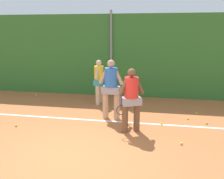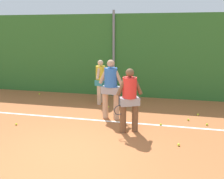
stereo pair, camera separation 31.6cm
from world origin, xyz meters
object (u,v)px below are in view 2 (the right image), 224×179
(player_backcourt_far, at_px, (101,79))
(tennis_ball_5, at_px, (179,145))
(player_foreground_near, at_px, (129,97))
(tennis_ball_12, at_px, (188,120))
(tennis_ball_6, at_px, (39,94))
(player_midcourt, at_px, (111,86))
(tennis_ball_11, at_px, (207,124))
(tennis_ball_3, at_px, (16,124))
(tennis_ball_2, at_px, (108,107))
(tennis_ball_10, at_px, (198,115))
(tennis_ball_0, at_px, (161,124))

(player_backcourt_far, height_order, tennis_ball_5, player_backcourt_far)
(player_foreground_near, xyz_separation_m, tennis_ball_12, (1.73, 1.27, -0.98))
(tennis_ball_6, xyz_separation_m, tennis_ball_12, (6.25, -1.94, 0.00))
(player_midcourt, bearing_deg, player_foreground_near, -47.75)
(tennis_ball_11, bearing_deg, tennis_ball_3, -167.85)
(tennis_ball_2, distance_m, tennis_ball_11, 3.50)
(tennis_ball_5, relative_size, tennis_ball_10, 1.00)
(tennis_ball_3, bearing_deg, player_backcourt_far, 55.41)
(tennis_ball_5, distance_m, tennis_ball_10, 2.57)
(tennis_ball_6, relative_size, tennis_ball_12, 1.00)
(player_foreground_near, relative_size, player_midcourt, 0.94)
(tennis_ball_2, bearing_deg, player_midcourt, -72.09)
(player_foreground_near, distance_m, tennis_ball_6, 5.64)
(tennis_ball_6, distance_m, tennis_ball_10, 6.75)
(tennis_ball_12, bearing_deg, player_foreground_near, -143.59)
(tennis_ball_12, bearing_deg, tennis_ball_10, 58.56)
(tennis_ball_3, bearing_deg, tennis_ball_2, 44.45)
(tennis_ball_12, bearing_deg, player_midcourt, -172.85)
(tennis_ball_0, xyz_separation_m, tennis_ball_12, (0.85, 0.60, 0.00))
(tennis_ball_12, bearing_deg, tennis_ball_11, -30.09)
(tennis_ball_5, bearing_deg, tennis_ball_6, 146.94)
(player_backcourt_far, bearing_deg, tennis_ball_0, 58.89)
(tennis_ball_0, bearing_deg, tennis_ball_3, -167.90)
(tennis_ball_11, bearing_deg, player_midcourt, -179.86)
(tennis_ball_2, height_order, tennis_ball_12, same)
(tennis_ball_3, bearing_deg, tennis_ball_0, 12.10)
(player_midcourt, distance_m, tennis_ball_12, 2.69)
(player_backcourt_far, height_order, tennis_ball_12, player_backcourt_far)
(tennis_ball_2, bearing_deg, tennis_ball_6, 161.14)
(player_midcourt, xyz_separation_m, tennis_ball_0, (1.62, -0.29, -1.04))
(tennis_ball_5, distance_m, tennis_ball_12, 1.92)
(tennis_ball_5, relative_size, tennis_ball_6, 1.00)
(tennis_ball_0, bearing_deg, tennis_ball_10, 44.56)
(tennis_ball_6, bearing_deg, player_backcourt_far, -12.76)
(tennis_ball_6, distance_m, tennis_ball_12, 6.55)
(tennis_ball_5, xyz_separation_m, tennis_ball_11, (0.90, 1.58, 0.00))
(player_midcourt, height_order, player_backcourt_far, player_midcourt)
(player_midcourt, relative_size, tennis_ball_6, 29.09)
(tennis_ball_0, bearing_deg, tennis_ball_6, 154.82)
(tennis_ball_2, relative_size, tennis_ball_3, 1.00)
(tennis_ball_11, relative_size, tennis_ball_12, 1.00)
(tennis_ball_10, distance_m, tennis_ball_12, 0.69)
(tennis_ball_3, relative_size, tennis_ball_11, 1.00)
(tennis_ball_2, relative_size, tennis_ball_11, 1.00)
(tennis_ball_5, height_order, tennis_ball_11, same)
(player_backcourt_far, relative_size, tennis_ball_2, 25.92)
(tennis_ball_10, bearing_deg, tennis_ball_2, 176.72)
(tennis_ball_5, bearing_deg, tennis_ball_0, 110.09)
(player_foreground_near, bearing_deg, tennis_ball_5, 129.65)
(player_midcourt, bearing_deg, tennis_ball_12, 12.03)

